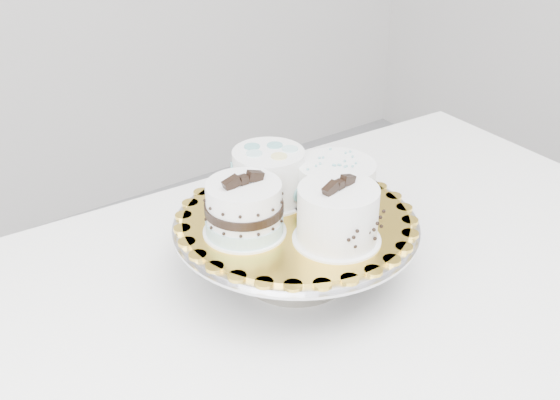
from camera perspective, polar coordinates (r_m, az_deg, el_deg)
table at (r=1.04m, az=4.52°, el=-10.57°), size 1.21×0.84×0.75m
cake_stand at (r=0.98m, az=1.29°, el=-3.07°), size 0.34×0.34×0.09m
cake_board at (r=0.96m, az=1.31°, el=-1.50°), size 0.38×0.38×0.00m
cake_swirl at (r=0.90m, az=4.70°, el=-1.31°), size 0.12×0.12×0.09m
cake_banded at (r=0.91m, az=-2.94°, el=-0.85°), size 0.11×0.11×0.09m
cake_dots at (r=0.99m, az=-0.94°, el=2.06°), size 0.13×0.13×0.08m
cake_ribbon at (r=0.98m, az=4.61°, el=1.22°), size 0.13×0.12×0.07m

